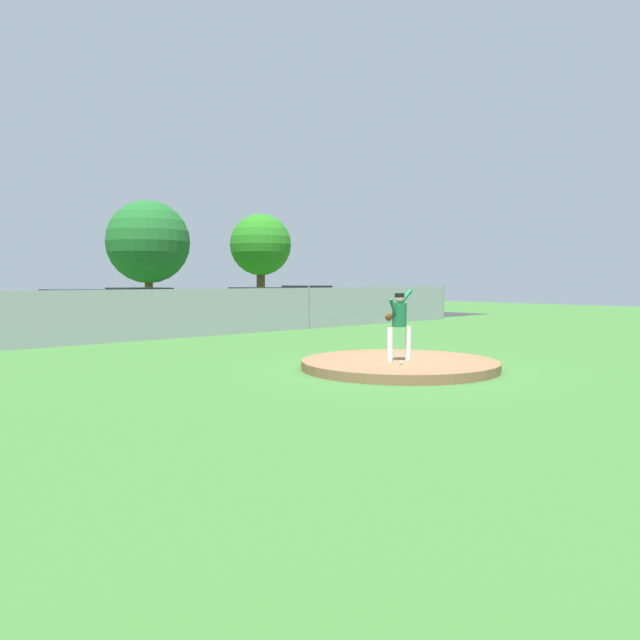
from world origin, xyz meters
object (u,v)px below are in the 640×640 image
(parked_car_teal, at_px, (73,312))
(parked_car_burgundy, at_px, (259,306))
(parked_car_red, at_px, (139,309))
(baseball, at_px, (401,362))
(pitcher_youth, at_px, (399,319))
(parked_car_champagne, at_px, (307,303))

(parked_car_teal, bearing_deg, parked_car_burgundy, -4.14)
(parked_car_red, bearing_deg, baseball, -96.00)
(pitcher_youth, xyz_separation_m, parked_car_red, (1.24, 14.78, -0.32))
(parked_car_champagne, bearing_deg, parked_car_red, -178.47)
(baseball, distance_m, parked_car_burgundy, 16.31)
(parked_car_teal, distance_m, parked_car_champagne, 12.17)
(pitcher_youth, bearing_deg, parked_car_burgundy, 63.78)
(baseball, relative_size, parked_car_burgundy, 0.02)
(baseball, relative_size, parked_car_red, 0.02)
(baseball, xyz_separation_m, parked_car_red, (1.59, 15.13, 0.58))
(parked_car_burgundy, distance_m, parked_car_champagne, 3.82)
(baseball, xyz_separation_m, parked_car_burgundy, (7.34, 14.56, 0.57))
(parked_car_burgundy, bearing_deg, parked_car_teal, 175.86)
(parked_car_teal, xyz_separation_m, parked_car_champagne, (12.17, 0.22, 0.03))
(parked_car_burgundy, bearing_deg, parked_car_red, 174.28)
(parked_car_champagne, bearing_deg, pitcher_youth, -125.50)
(parked_car_champagne, xyz_separation_m, parked_car_red, (-9.48, -0.25, -0.00))
(pitcher_youth, bearing_deg, parked_car_teal, 95.60)
(parked_car_teal, bearing_deg, parked_car_red, -0.74)
(baseball, relative_size, parked_car_teal, 0.02)
(pitcher_youth, height_order, baseball, pitcher_youth)
(parked_car_teal, height_order, parked_car_burgundy, parked_car_burgundy)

